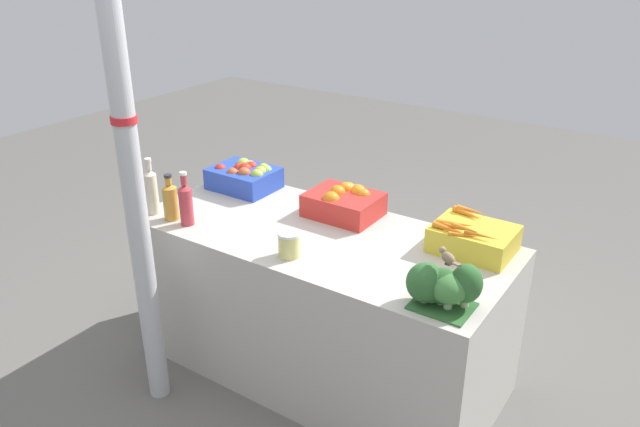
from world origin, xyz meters
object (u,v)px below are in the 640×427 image
(orange_crate, at_px, (345,202))
(broccoli_pile, at_px, (442,286))
(apple_crate, at_px, (245,176))
(support_pole, at_px, (124,120))
(pickle_jar, at_px, (289,244))
(juice_bottle_amber, at_px, (170,201))
(juice_bottle_cloudy, at_px, (151,190))
(sparrow_bird, at_px, (448,257))
(carrot_crate, at_px, (473,238))
(juice_bottle_ruby, at_px, (186,203))

(orange_crate, height_order, broccoli_pile, broccoli_pile)
(broccoli_pile, bearing_deg, apple_crate, 160.13)
(support_pole, relative_size, pickle_jar, 24.08)
(support_pole, distance_m, juice_bottle_amber, 0.60)
(apple_crate, height_order, orange_crate, orange_crate)
(apple_crate, bearing_deg, juice_bottle_cloudy, -108.00)
(apple_crate, relative_size, pickle_jar, 3.04)
(support_pole, xyz_separation_m, sparrow_bird, (1.25, 0.33, -0.38))
(broccoli_pile, xyz_separation_m, juice_bottle_amber, (-1.39, -0.01, 0.01))
(orange_crate, relative_size, pickle_jar, 3.04)
(sparrow_bird, bearing_deg, pickle_jar, 35.61)
(carrot_crate, distance_m, broccoli_pile, 0.49)
(sparrow_bird, bearing_deg, support_pole, 50.43)
(pickle_jar, bearing_deg, carrot_crate, 37.58)
(broccoli_pile, bearing_deg, carrot_crate, 97.92)
(juice_bottle_cloudy, bearing_deg, sparrow_bird, 0.53)
(juice_bottle_cloudy, distance_m, pickle_jar, 0.82)
(apple_crate, bearing_deg, sparrow_bird, -19.71)
(apple_crate, bearing_deg, broccoli_pile, -19.87)
(support_pole, height_order, sparrow_bird, support_pole)
(support_pole, relative_size, apple_crate, 7.93)
(broccoli_pile, bearing_deg, pickle_jar, -179.91)
(orange_crate, height_order, pickle_jar, orange_crate)
(carrot_crate, bearing_deg, apple_crate, 179.73)
(pickle_jar, bearing_deg, apple_crate, 143.27)
(orange_crate, height_order, juice_bottle_amber, juice_bottle_amber)
(juice_bottle_cloudy, bearing_deg, apple_crate, 72.00)
(orange_crate, xyz_separation_m, juice_bottle_cloudy, (-0.79, -0.51, 0.05))
(orange_crate, bearing_deg, juice_bottle_ruby, -137.73)
(juice_bottle_cloudy, height_order, juice_bottle_amber, juice_bottle_cloudy)
(broccoli_pile, xyz_separation_m, juice_bottle_ruby, (-1.28, -0.01, 0.02))
(carrot_crate, xyz_separation_m, juice_bottle_ruby, (-1.21, -0.50, 0.05))
(broccoli_pile, bearing_deg, orange_crate, 145.67)
(apple_crate, xyz_separation_m, broccoli_pile, (1.35, -0.49, 0.02))
(broccoli_pile, distance_m, pickle_jar, 0.69)
(support_pole, bearing_deg, juice_bottle_ruby, 97.40)
(sparrow_bird, bearing_deg, carrot_crate, -45.06)
(juice_bottle_ruby, distance_m, pickle_jar, 0.59)
(carrot_crate, xyz_separation_m, pickle_jar, (-0.63, -0.48, -0.00))
(support_pole, distance_m, carrot_crate, 1.52)
(juice_bottle_cloudy, bearing_deg, juice_bottle_amber, 0.00)
(carrot_crate, bearing_deg, pickle_jar, -142.42)
(support_pole, height_order, broccoli_pile, support_pole)
(juice_bottle_amber, bearing_deg, juice_bottle_ruby, 0.00)
(apple_crate, relative_size, juice_bottle_cloudy, 1.20)
(juice_bottle_ruby, xyz_separation_m, sparrow_bird, (1.29, 0.01, 0.10))
(juice_bottle_amber, bearing_deg, pickle_jar, 1.10)
(juice_bottle_amber, bearing_deg, carrot_crate, 20.60)
(pickle_jar, height_order, sparrow_bird, sparrow_bird)
(support_pole, bearing_deg, apple_crate, 97.52)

